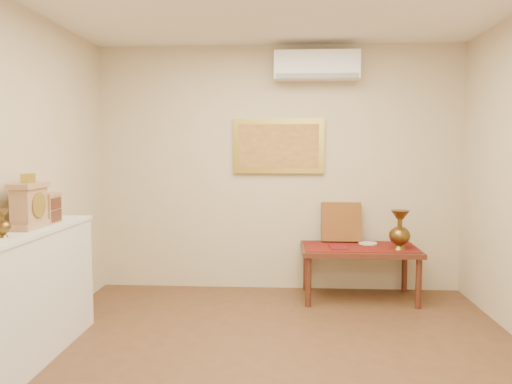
# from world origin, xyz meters

# --- Properties ---
(floor) EXTENTS (4.50, 4.50, 0.00)m
(floor) POSITION_xyz_m (0.00, 0.00, 0.00)
(floor) COLOR brown
(floor) RESTS_ON ground
(wall_back) EXTENTS (4.00, 0.02, 2.70)m
(wall_back) POSITION_xyz_m (0.00, 2.25, 1.35)
(wall_back) COLOR beige
(wall_back) RESTS_ON ground
(wall_front) EXTENTS (4.00, 0.02, 2.70)m
(wall_front) POSITION_xyz_m (0.00, -2.25, 1.35)
(wall_front) COLOR beige
(wall_front) RESTS_ON ground
(brass_urn_small) EXTENTS (0.11, 0.11, 0.24)m
(brass_urn_small) POSITION_xyz_m (-1.81, -0.10, 1.10)
(brass_urn_small) COLOR brown
(brass_urn_small) RESTS_ON display_ledge
(table_cloth) EXTENTS (1.14, 0.59, 0.01)m
(table_cloth) POSITION_xyz_m (0.85, 1.88, 0.55)
(table_cloth) COLOR maroon
(table_cloth) RESTS_ON low_table
(brass_urn_tall) EXTENTS (0.21, 0.21, 0.48)m
(brass_urn_tall) POSITION_xyz_m (1.23, 1.76, 0.80)
(brass_urn_tall) COLOR brown
(brass_urn_tall) RESTS_ON table_cloth
(plate) EXTENTS (0.19, 0.19, 0.01)m
(plate) POSITION_xyz_m (0.96, 2.02, 0.56)
(plate) COLOR silver
(plate) RESTS_ON table_cloth
(menu) EXTENTS (0.19, 0.26, 0.01)m
(menu) POSITION_xyz_m (0.63, 1.79, 0.56)
(menu) COLOR maroon
(menu) RESTS_ON table_cloth
(cushion) EXTENTS (0.43, 0.19, 0.44)m
(cushion) POSITION_xyz_m (0.69, 2.16, 0.77)
(cushion) COLOR #5D1E12
(cushion) RESTS_ON table_cloth
(display_ledge) EXTENTS (0.37, 2.02, 0.98)m
(display_ledge) POSITION_xyz_m (-1.82, 0.00, 0.49)
(display_ledge) COLOR silver
(display_ledge) RESTS_ON floor
(mantel_clock) EXTENTS (0.17, 0.36, 0.41)m
(mantel_clock) POSITION_xyz_m (-1.83, 0.28, 1.15)
(mantel_clock) COLOR tan
(mantel_clock) RESTS_ON display_ledge
(wooden_chest) EXTENTS (0.16, 0.21, 0.24)m
(wooden_chest) POSITION_xyz_m (-1.82, 0.54, 1.10)
(wooden_chest) COLOR tan
(wooden_chest) RESTS_ON display_ledge
(low_table) EXTENTS (1.20, 0.70, 0.55)m
(low_table) POSITION_xyz_m (0.85, 1.88, 0.48)
(low_table) COLOR #512518
(low_table) RESTS_ON floor
(painting) EXTENTS (1.00, 0.06, 0.60)m
(painting) POSITION_xyz_m (0.00, 2.22, 1.60)
(painting) COLOR #B29939
(painting) RESTS_ON wall_back
(ac_unit) EXTENTS (0.90, 0.25, 0.30)m
(ac_unit) POSITION_xyz_m (0.40, 2.12, 2.45)
(ac_unit) COLOR white
(ac_unit) RESTS_ON wall_back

